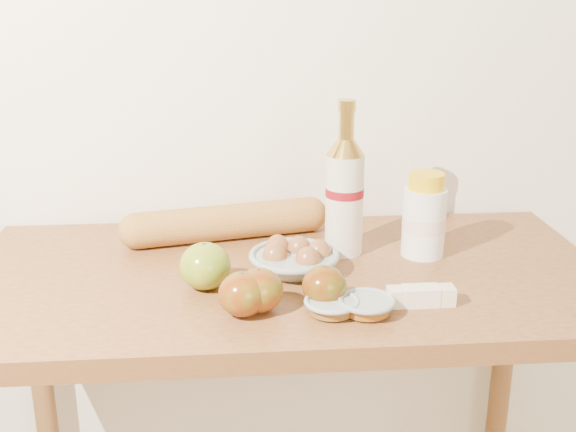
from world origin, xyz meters
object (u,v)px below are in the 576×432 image
at_px(egg_bowl, 295,259).
at_px(baguette, 226,222).
at_px(cream_bottle, 424,218).
at_px(table, 287,329).
at_px(bourbon_bottle, 345,193).

bearing_deg(egg_bowl, baguette, 124.82).
height_order(cream_bottle, baguette, cream_bottle).
distance_m(table, egg_bowl, 0.15).
height_order(table, cream_bottle, cream_bottle).
bearing_deg(baguette, bourbon_bottle, -34.27).
bearing_deg(table, bourbon_bottle, 35.16).
bearing_deg(bourbon_bottle, baguette, 164.51).
xyz_separation_m(bourbon_bottle, baguette, (-0.23, 0.10, -0.09)).
distance_m(bourbon_bottle, egg_bowl, 0.17).
height_order(cream_bottle, egg_bowl, cream_bottle).
xyz_separation_m(cream_bottle, baguette, (-0.39, 0.12, -0.04)).
distance_m(cream_bottle, egg_bowl, 0.27).
bearing_deg(cream_bottle, bourbon_bottle, 154.70).
bearing_deg(cream_bottle, egg_bowl, 177.25).
bearing_deg(baguette, cream_bottle, -29.22).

